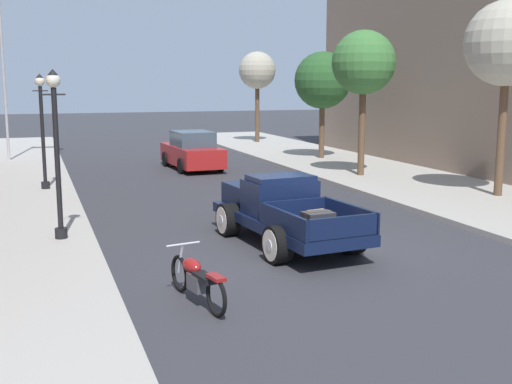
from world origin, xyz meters
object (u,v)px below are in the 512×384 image
at_px(street_tree_farthest, 257,71).
at_px(street_tree_nearest, 507,44).
at_px(motorcycle_parked, 197,278).
at_px(car_background_red, 192,152).
at_px(street_tree_second, 364,63).
at_px(street_tree_third, 323,81).
at_px(street_lamp_near, 56,142).
at_px(flagpole, 6,37).
at_px(hotrod_truck_navy, 282,210).
at_px(street_lamp_far, 42,123).

bearing_deg(street_tree_farthest, street_tree_nearest, -87.27).
distance_m(motorcycle_parked, car_background_red, 17.25).
bearing_deg(street_tree_second, street_tree_third, 79.96).
relative_size(street_tree_second, street_tree_third, 1.10).
height_order(street_lamp_near, street_tree_nearest, street_tree_nearest).
bearing_deg(flagpole, hotrod_truck_navy, -70.97).
bearing_deg(motorcycle_parked, street_tree_nearest, 28.75).
height_order(motorcycle_parked, flagpole, flagpole).
xyz_separation_m(motorcycle_parked, street_tree_third, (10.56, 17.60, 3.36)).
height_order(hotrod_truck_navy, street_tree_second, street_tree_second).
relative_size(car_background_red, flagpole, 0.48).
relative_size(motorcycle_parked, car_background_red, 0.48).
relative_size(car_background_red, street_tree_nearest, 0.72).
bearing_deg(street_lamp_near, car_background_red, 63.14).
height_order(car_background_red, street_lamp_near, street_lamp_near).
height_order(hotrod_truck_navy, street_tree_farthest, street_tree_farthest).
xyz_separation_m(flagpole, street_tree_nearest, (14.80, -15.35, -0.91)).
relative_size(street_tree_nearest, street_tree_farthest, 1.12).
height_order(car_background_red, street_tree_third, street_tree_third).
bearing_deg(motorcycle_parked, hotrod_truck_navy, 50.12).
distance_m(motorcycle_parked, street_tree_third, 20.79).
height_order(street_lamp_far, flagpole, flagpole).
relative_size(street_lamp_near, street_lamp_far, 1.00).
distance_m(flagpole, street_tree_second, 16.25).
distance_m(street_lamp_far, street_tree_third, 13.79).
distance_m(hotrod_truck_navy, street_tree_second, 11.26).
distance_m(motorcycle_parked, street_tree_second, 15.70).
bearing_deg(street_tree_third, street_tree_farthest, 90.47).
relative_size(flagpole, street_tree_second, 1.66).
distance_m(car_background_red, flagpole, 10.13).
xyz_separation_m(street_lamp_far, street_tree_second, (11.69, -0.64, 2.04)).
xyz_separation_m(motorcycle_parked, street_tree_farthest, (10.48, 26.62, 3.96)).
distance_m(car_background_red, street_tree_nearest, 13.50).
distance_m(hotrod_truck_navy, street_tree_farthest, 24.61).
bearing_deg(car_background_red, street_lamp_near, -116.86).
bearing_deg(hotrod_truck_navy, street_tree_nearest, 18.14).
relative_size(street_lamp_near, street_tree_farthest, 0.71).
bearing_deg(street_tree_second, motorcycle_parked, -128.89).
xyz_separation_m(car_background_red, street_tree_farthest, (6.48, 9.85, 3.63)).
relative_size(street_lamp_near, street_tree_second, 0.70).
bearing_deg(hotrod_truck_navy, street_tree_second, 51.53).
height_order(street_tree_nearest, street_tree_second, street_tree_nearest).
xyz_separation_m(hotrod_truck_navy, street_tree_third, (7.64, 14.11, 3.05)).
distance_m(car_background_red, street_lamp_near, 13.36).
xyz_separation_m(street_lamp_near, street_tree_farthest, (12.47, 21.68, 2.01)).
bearing_deg(flagpole, street_tree_nearest, -46.04).
xyz_separation_m(street_lamp_far, street_tree_third, (12.71, 5.14, 1.42)).
bearing_deg(motorcycle_parked, flagpole, 98.79).
bearing_deg(hotrod_truck_navy, car_background_red, 85.29).
relative_size(motorcycle_parked, street_tree_nearest, 0.35).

